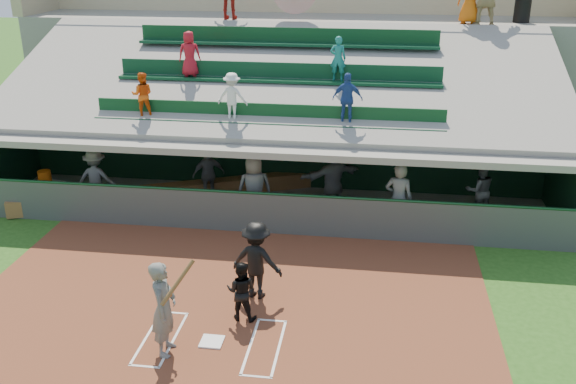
# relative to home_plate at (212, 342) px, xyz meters

# --- Properties ---
(ground) EXTENTS (100.00, 100.00, 0.00)m
(ground) POSITION_rel_home_plate_xyz_m (0.00, 0.00, -0.04)
(ground) COLOR #245016
(ground) RESTS_ON ground
(dirt_slab) EXTENTS (11.00, 9.00, 0.02)m
(dirt_slab) POSITION_rel_home_plate_xyz_m (0.00, 0.50, -0.03)
(dirt_slab) COLOR brown
(dirt_slab) RESTS_ON ground
(home_plate) EXTENTS (0.43, 0.43, 0.03)m
(home_plate) POSITION_rel_home_plate_xyz_m (0.00, 0.00, 0.00)
(home_plate) COLOR white
(home_plate) RESTS_ON dirt_slab
(batters_box_chalk) EXTENTS (2.65, 1.85, 0.01)m
(batters_box_chalk) POSITION_rel_home_plate_xyz_m (0.00, 0.00, -0.01)
(batters_box_chalk) COLOR silver
(batters_box_chalk) RESTS_ON dirt_slab
(dugout_floor) EXTENTS (16.00, 3.50, 0.04)m
(dugout_floor) POSITION_rel_home_plate_xyz_m (0.00, 6.75, -0.02)
(dugout_floor) COLOR gray
(dugout_floor) RESTS_ON ground
(concourse_slab) EXTENTS (20.00, 3.00, 4.60)m
(concourse_slab) POSITION_rel_home_plate_xyz_m (0.00, 13.50, 2.26)
(concourse_slab) COLOR gray
(concourse_slab) RESTS_ON ground
(grandstand) EXTENTS (20.40, 10.40, 7.80)m
(grandstand) POSITION_rel_home_plate_xyz_m (-0.01, 10.51, 2.23)
(grandstand) COLOR #494E49
(grandstand) RESTS_ON ground
(batter_at_plate) EXTENTS (0.86, 0.77, 1.95)m
(batter_at_plate) POSITION_rel_home_plate_xyz_m (-0.75, -0.40, 0.92)
(batter_at_plate) COLOR #595B56
(batter_at_plate) RESTS_ON dirt_slab
(catcher) EXTENTS (0.65, 0.52, 1.27)m
(catcher) POSITION_rel_home_plate_xyz_m (0.40, 0.91, 0.62)
(catcher) COLOR black
(catcher) RESTS_ON dirt_slab
(home_umpire) EXTENTS (1.22, 0.85, 1.72)m
(home_umpire) POSITION_rel_home_plate_xyz_m (0.55, 1.82, 0.84)
(home_umpire) COLOR black
(home_umpire) RESTS_ON dirt_slab
(dugout_bench) EXTENTS (13.96, 6.56, 0.45)m
(dugout_bench) POSITION_rel_home_plate_xyz_m (-0.22, 8.07, 0.23)
(dugout_bench) COLOR olive
(dugout_bench) RESTS_ON dugout_floor
(white_table) EXTENTS (0.94, 0.80, 0.71)m
(white_table) POSITION_rel_home_plate_xyz_m (-6.29, 5.87, 0.36)
(white_table) COLOR silver
(white_table) RESTS_ON dugout_floor
(water_cooler) EXTENTS (0.37, 0.37, 0.37)m
(water_cooler) POSITION_rel_home_plate_xyz_m (-6.31, 5.83, 0.90)
(water_cooler) COLOR #C9520B
(water_cooler) RESTS_ON white_table
(dugout_player_a) EXTENTS (1.16, 0.73, 1.72)m
(dugout_player_a) POSITION_rel_home_plate_xyz_m (-4.86, 6.01, 0.86)
(dugout_player_a) COLOR #62645E
(dugout_player_a) RESTS_ON dugout_floor
(dugout_player_b) EXTENTS (1.02, 0.81, 1.62)m
(dugout_player_b) POSITION_rel_home_plate_xyz_m (-1.83, 6.92, 0.81)
(dugout_player_b) COLOR #565853
(dugout_player_b) RESTS_ON dugout_floor
(dugout_player_c) EXTENTS (1.07, 0.85, 1.91)m
(dugout_player_c) POSITION_rel_home_plate_xyz_m (-0.23, 5.62, 0.96)
(dugout_player_c) COLOR #535550
(dugout_player_c) RESTS_ON dugout_floor
(dugout_player_d) EXTENTS (1.84, 1.51, 1.97)m
(dugout_player_d) POSITION_rel_home_plate_xyz_m (1.79, 6.69, 0.99)
(dugout_player_d) COLOR #60625D
(dugout_player_d) RESTS_ON dugout_floor
(dugout_player_e) EXTENTS (0.79, 0.59, 1.95)m
(dugout_player_e) POSITION_rel_home_plate_xyz_m (3.57, 5.33, 0.98)
(dugout_player_e) COLOR #545753
(dugout_player_e) RESTS_ON dugout_floor
(dugout_player_f) EXTENTS (0.88, 0.74, 1.60)m
(dugout_player_f) POSITION_rel_home_plate_xyz_m (5.79, 6.75, 0.80)
(dugout_player_f) COLOR #5A5D58
(dugout_player_f) RESTS_ON dugout_floor
(trash_bin) EXTENTS (0.53, 0.53, 0.79)m
(trash_bin) POSITION_rel_home_plate_xyz_m (7.53, 12.83, 4.96)
(trash_bin) COLOR black
(trash_bin) RESTS_ON concourse_slab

